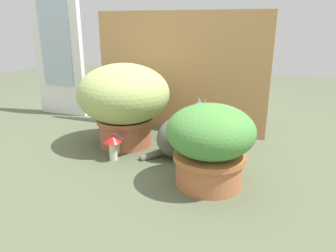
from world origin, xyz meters
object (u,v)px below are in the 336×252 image
(grass_planter, at_px, (124,99))
(cat, at_px, (184,134))
(mushroom_ornament_red, at_px, (113,142))
(mushroom_ornament_pink, at_px, (116,137))
(leafy_planter, at_px, (210,142))

(grass_planter, xyz_separation_m, cat, (0.36, -0.04, -0.14))
(mushroom_ornament_red, distance_m, mushroom_ornament_pink, 0.08)
(cat, distance_m, mushroom_ornament_red, 0.36)
(grass_planter, distance_m, leafy_planter, 0.63)
(cat, xyz_separation_m, mushroom_ornament_red, (-0.32, -0.17, -0.03))
(grass_planter, bearing_deg, cat, -6.79)
(grass_planter, relative_size, mushroom_ornament_pink, 3.75)
(leafy_planter, distance_m, mushroom_ornament_pink, 0.56)
(grass_planter, distance_m, mushroom_ornament_pink, 0.22)
(leafy_planter, relative_size, mushroom_ornament_red, 2.68)
(cat, distance_m, mushroom_ornament_pink, 0.36)
(leafy_planter, distance_m, mushroom_ornament_red, 0.53)
(leafy_planter, height_order, cat, leafy_planter)
(mushroom_ornament_red, bearing_deg, leafy_planter, -7.69)
(grass_planter, height_order, leafy_planter, grass_planter)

